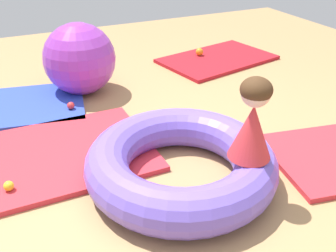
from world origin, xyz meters
TOP-DOWN VIEW (x-y plane):
  - ground_plane at (0.00, 0.00)m, footprint 8.00×8.00m
  - gym_mat_front at (1.62, 1.88)m, footprint 1.45×1.07m
  - gym_mat_near_right at (-0.76, 0.57)m, footprint 1.77×1.04m
  - gym_mat_far_right at (-0.88, 1.57)m, footprint 1.62×1.13m
  - inflatable_cushion at (0.14, -0.07)m, footprint 1.27×1.27m
  - child_in_red at (0.46, -0.37)m, footprint 0.36×0.36m
  - play_ball_orange at (1.46, 2.04)m, footprint 0.09×0.09m
  - play_ball_red at (-0.30, 1.24)m, footprint 0.07×0.07m
  - play_ball_yellow at (-0.92, 0.25)m, footprint 0.07×0.07m
  - exercise_ball_large at (-0.09, 1.65)m, footprint 0.69×0.69m

SIDE VIEW (x-z plane):
  - ground_plane at x=0.00m, z-range 0.00..0.00m
  - gym_mat_front at x=1.62m, z-range 0.00..0.04m
  - gym_mat_near_right at x=-0.76m, z-range 0.00..0.04m
  - gym_mat_far_right at x=-0.88m, z-range 0.00..0.04m
  - play_ball_yellow at x=-0.92m, z-range 0.04..0.11m
  - play_ball_red at x=-0.30m, z-range 0.04..0.11m
  - play_ball_orange at x=1.46m, z-range 0.04..0.13m
  - inflatable_cushion at x=0.14m, z-range 0.00..0.29m
  - exercise_ball_large at x=-0.09m, z-range 0.00..0.69m
  - child_in_red at x=0.46m, z-range 0.28..0.80m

